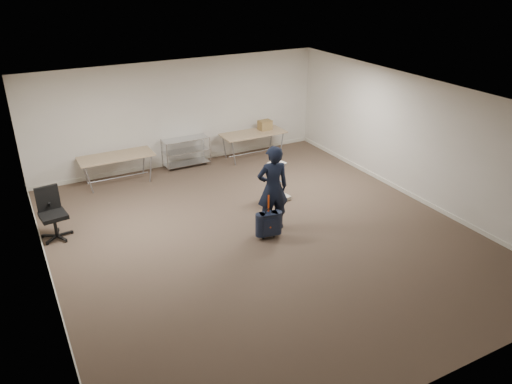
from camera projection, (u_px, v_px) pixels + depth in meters
ground at (261, 235)px, 10.16m from camera, size 9.00×9.00×0.00m
room_shell at (232, 206)px, 11.24m from camera, size 8.00×9.00×9.00m
folding_table_left at (116, 158)px, 12.22m from camera, size 1.80×0.75×0.73m
folding_table_right at (253, 135)px, 13.84m from camera, size 1.80×0.75×0.73m
wire_shelf at (186, 151)px, 13.33m from camera, size 1.22×0.47×0.80m
person at (273, 188)px, 10.06m from camera, size 0.73×0.55×1.80m
suitcase at (269, 224)px, 9.90m from camera, size 0.38×0.26×0.95m
office_chair at (54, 223)px, 9.95m from camera, size 0.64×0.64×1.05m
equipment_cart at (277, 190)px, 11.55m from camera, size 0.58×0.58×0.92m
cardboard_box at (265, 125)px, 14.02m from camera, size 0.37×0.29×0.27m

